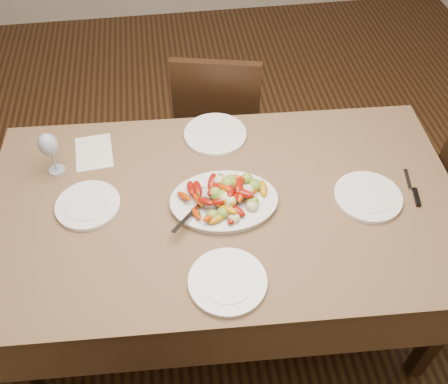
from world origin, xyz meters
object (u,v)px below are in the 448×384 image
at_px(dining_table, 224,258).
at_px(plate_far, 215,135).
at_px(plate_right, 368,197).
at_px(wine_glass, 51,152).
at_px(plate_near, 228,282).
at_px(plate_left, 88,205).
at_px(chair_far, 220,117).
at_px(serving_platter, 224,202).

bearing_deg(dining_table, plate_far, 87.63).
height_order(plate_right, wine_glass, wine_glass).
bearing_deg(plate_right, plate_far, 140.66).
relative_size(plate_far, plate_near, 1.02).
distance_m(plate_left, wine_glass, 0.27).
distance_m(chair_far, plate_far, 0.55).
bearing_deg(dining_table, serving_platter, -99.99).
relative_size(plate_far, wine_glass, 1.33).
bearing_deg(chair_far, plate_far, 92.95).
xyz_separation_m(serving_platter, plate_right, (0.56, -0.05, -0.00)).
height_order(chair_far, plate_right, chair_far).
xyz_separation_m(chair_far, plate_far, (-0.08, -0.46, 0.29)).
bearing_deg(chair_far, plate_left, 65.37).
xyz_separation_m(chair_far, wine_glass, (-0.75, -0.58, 0.39)).
height_order(serving_platter, plate_near, serving_platter).
distance_m(serving_platter, plate_far, 0.39).
bearing_deg(wine_glass, plate_far, 10.04).
xyz_separation_m(serving_platter, wine_glass, (-0.65, 0.27, 0.09)).
bearing_deg(plate_right, plate_near, -153.19).
bearing_deg(plate_far, wine_glass, -169.96).
height_order(dining_table, plate_far, plate_far).
height_order(plate_far, plate_near, same).
bearing_deg(wine_glass, chair_far, 37.77).
bearing_deg(dining_table, chair_far, 83.39).
xyz_separation_m(plate_right, plate_far, (-0.54, 0.44, 0.00)).
distance_m(serving_platter, wine_glass, 0.71).
xyz_separation_m(plate_right, plate_near, (-0.59, -0.30, 0.00)).
distance_m(dining_table, plate_near, 0.53).
bearing_deg(plate_left, dining_table, -5.69).
height_order(dining_table, wine_glass, wine_glass).
relative_size(plate_left, plate_right, 0.94).
xyz_separation_m(chair_far, plate_left, (-0.62, -0.80, 0.29)).
distance_m(plate_right, wine_glass, 1.25).
distance_m(dining_table, plate_far, 0.55).
bearing_deg(serving_platter, plate_right, -5.06).
relative_size(serving_platter, wine_glass, 1.95).
bearing_deg(plate_far, plate_left, -147.90).
distance_m(plate_right, plate_far, 0.70).
distance_m(plate_left, plate_far, 0.63).
xyz_separation_m(plate_far, wine_glass, (-0.67, -0.12, 0.09)).
xyz_separation_m(dining_table, wine_glass, (-0.65, 0.27, 0.48)).
distance_m(serving_platter, plate_left, 0.52).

